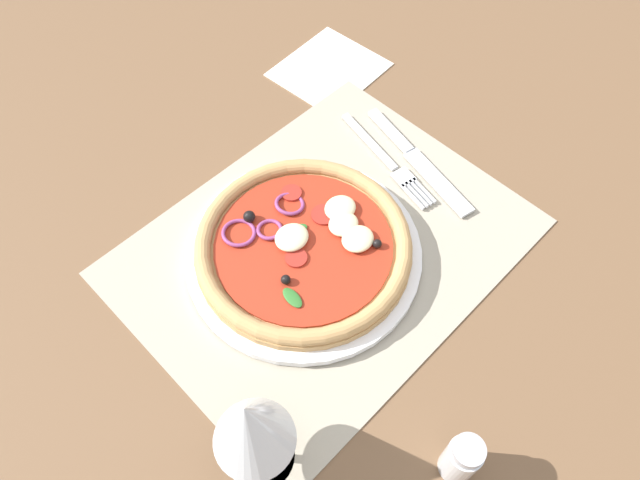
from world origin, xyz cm
name	(u,v)px	position (x,y,z in cm)	size (l,w,h in cm)	color
ground_plane	(325,253)	(0.00, 0.00, -1.20)	(190.00, 140.00, 2.40)	brown
placemat	(325,246)	(0.00, 0.00, 0.20)	(44.26, 34.19, 0.40)	#A39984
plate	(304,253)	(2.65, -0.77, 0.91)	(26.77, 26.77, 1.01)	white
pizza	(304,245)	(2.54, -0.80, 2.51)	(24.37, 24.37, 2.68)	tan
fork	(390,163)	(-14.47, -2.72, 0.62)	(5.20, 17.92, 0.44)	silver
knife	(418,161)	(-17.33, -0.41, 0.65)	(6.05, 19.87, 0.62)	silver
wine_glass	(250,427)	(20.86, 12.14, 10.15)	(7.20, 7.20, 14.90)	silver
napkin	(329,69)	(-21.95, -20.80, 0.18)	(14.10, 12.69, 0.36)	silver
pepper_shaker	(462,459)	(8.71, 25.66, 3.25)	(3.20, 3.20, 6.70)	silver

